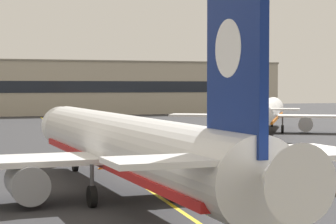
# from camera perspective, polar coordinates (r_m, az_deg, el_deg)

# --- Properties ---
(ground_plane) EXTENTS (400.00, 400.00, 0.00)m
(ground_plane) POSITION_cam_1_polar(r_m,az_deg,el_deg) (34.97, 6.82, -9.65)
(ground_plane) COLOR #2D2D30
(taxiway_centreline) EXTENTS (14.54, 179.46, 0.01)m
(taxiway_centreline) POSITION_cam_1_polar(r_m,az_deg,el_deg) (62.94, -5.43, -4.29)
(taxiway_centreline) COLOR yellow
(taxiway_centreline) RESTS_ON ground
(airliner_foreground) EXTENTS (32.08, 41.45, 11.65)m
(airliner_foreground) POSITION_cam_1_polar(r_m,az_deg,el_deg) (41.46, -3.79, -3.05)
(airliner_foreground) COLOR white
(airliner_foreground) RESTS_ON ground
(airliner_background) EXTENTS (28.30, 35.11, 11.09)m
(airliner_background) POSITION_cam_1_polar(r_m,az_deg,el_deg) (101.99, 8.63, 0.03)
(airliner_background) COLOR white
(airliner_background) RESTS_ON ground
(safety_cone_by_nose_gear) EXTENTS (0.44, 0.44, 0.55)m
(safety_cone_by_nose_gear) POSITION_cam_1_polar(r_m,az_deg,el_deg) (57.11, -5.89, -4.71)
(safety_cone_by_nose_gear) COLOR orange
(safety_cone_by_nose_gear) RESTS_ON ground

